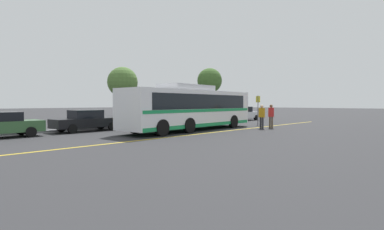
# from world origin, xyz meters

# --- Properties ---
(ground_plane) EXTENTS (220.00, 220.00, 0.00)m
(ground_plane) POSITION_xyz_m (0.00, 0.00, 0.00)
(ground_plane) COLOR #2D2D30
(lane_strip_0) EXTENTS (31.77, 0.20, 0.01)m
(lane_strip_0) POSITION_xyz_m (-0.48, -2.34, 0.00)
(lane_strip_0) COLOR gold
(lane_strip_0) RESTS_ON ground_plane
(curb_strip) EXTENTS (39.77, 0.36, 0.15)m
(curb_strip) POSITION_xyz_m (-0.48, 5.61, 0.07)
(curb_strip) COLOR #99999E
(curb_strip) RESTS_ON ground_plane
(transit_bus) EXTENTS (12.22, 3.42, 3.24)m
(transit_bus) POSITION_xyz_m (-0.50, -0.15, 1.64)
(transit_bus) COLOR white
(transit_bus) RESTS_ON ground_plane
(parked_car_0) EXTENTS (4.32, 1.92, 1.45)m
(parked_car_0) POSITION_xyz_m (-11.46, 4.22, 0.73)
(parked_car_0) COLOR #335B33
(parked_car_0) RESTS_ON ground_plane
(parked_car_1) EXTENTS (4.78, 1.88, 1.48)m
(parked_car_1) POSITION_xyz_m (-6.17, 4.50, 0.74)
(parked_car_1) COLOR black
(parked_car_1) RESTS_ON ground_plane
(parked_car_2) EXTENTS (4.96, 1.97, 1.59)m
(parked_car_2) POSITION_xyz_m (0.58, 4.15, 0.79)
(parked_car_2) COLOR #4C3823
(parked_car_2) RESTS_ON ground_plane
(parked_car_3) EXTENTS (4.97, 2.07, 1.48)m
(parked_car_3) POSITION_xyz_m (6.53, 4.16, 0.76)
(parked_car_3) COLOR silver
(parked_car_3) RESTS_ON ground_plane
(parked_car_4) EXTENTS (4.52, 2.12, 1.56)m
(parked_car_4) POSITION_xyz_m (12.35, 4.25, 0.77)
(parked_car_4) COLOR silver
(parked_car_4) RESTS_ON ground_plane
(pedestrian_0) EXTENTS (0.27, 0.44, 1.83)m
(pedestrian_0) POSITION_xyz_m (3.91, -3.25, 1.05)
(pedestrian_0) COLOR #2D2D33
(pedestrian_0) RESTS_ON ground_plane
(pedestrian_1) EXTENTS (0.40, 0.47, 1.85)m
(pedestrian_1) POSITION_xyz_m (4.84, -3.52, 1.07)
(pedestrian_1) COLOR brown
(pedestrian_1) RESTS_ON ground_plane
(bus_stop_sign) EXTENTS (0.07, 0.40, 2.64)m
(bus_stop_sign) POSITION_xyz_m (7.29, -0.85, 1.66)
(bus_stop_sign) COLOR #59595E
(bus_stop_sign) RESTS_ON ground_plane
(tree_0) EXTENTS (3.13, 3.13, 6.38)m
(tree_0) POSITION_xyz_m (12.88, 9.62, 4.79)
(tree_0) COLOR #513823
(tree_0) RESTS_ON ground_plane
(tree_1) EXTENTS (2.98, 2.98, 5.55)m
(tree_1) POSITION_xyz_m (0.64, 10.51, 4.03)
(tree_1) COLOR #513823
(tree_1) RESTS_ON ground_plane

